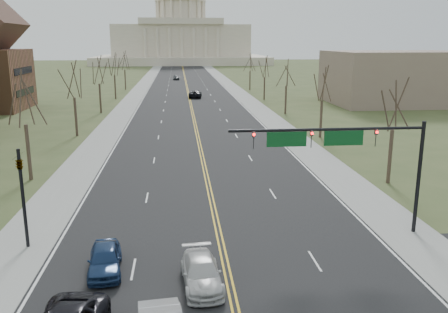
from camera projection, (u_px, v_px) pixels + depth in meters
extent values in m
cube|color=black|center=(187.00, 88.00, 122.62)|extent=(20.00, 380.00, 0.01)
cube|color=black|center=(234.00, 304.00, 22.07)|extent=(120.00, 14.00, 0.01)
cube|color=gray|center=(140.00, 89.00, 121.49)|extent=(4.00, 380.00, 0.03)
cube|color=gray|center=(233.00, 88.00, 123.74)|extent=(4.00, 380.00, 0.03)
cube|color=gold|center=(187.00, 88.00, 122.62)|extent=(0.42, 380.00, 0.01)
cube|color=silver|center=(149.00, 89.00, 121.70)|extent=(0.15, 380.00, 0.01)
cube|color=silver|center=(225.00, 88.00, 123.54)|extent=(0.15, 380.00, 0.01)
cube|color=beige|center=(182.00, 60.00, 257.50)|extent=(90.00, 60.00, 4.00)
cube|color=beige|center=(181.00, 41.00, 255.13)|extent=(70.00, 40.00, 16.00)
cube|color=beige|center=(181.00, 21.00, 233.05)|extent=(42.00, 3.00, 3.00)
cylinder|color=beige|center=(181.00, 14.00, 251.80)|extent=(24.00, 24.00, 12.00)
cylinder|color=beige|center=(180.00, 0.00, 250.18)|extent=(27.00, 27.00, 1.60)
cylinder|color=black|center=(419.00, 178.00, 29.64)|extent=(0.24, 0.24, 7.20)
cylinder|color=black|center=(328.00, 129.00, 28.32)|extent=(12.00, 0.18, 0.18)
imported|color=black|center=(376.00, 137.00, 28.73)|extent=(0.35, 0.40, 1.10)
sphere|color=#FF0C0C|center=(377.00, 132.00, 28.50)|extent=(0.18, 0.18, 0.18)
imported|color=black|center=(311.00, 139.00, 28.35)|extent=(0.35, 0.40, 1.10)
sphere|color=#FF0C0C|center=(312.00, 133.00, 28.12)|extent=(0.18, 0.18, 0.18)
imported|color=black|center=(253.00, 140.00, 28.02)|extent=(0.35, 0.40, 1.10)
sphere|color=#FF0C0C|center=(254.00, 135.00, 27.80)|extent=(0.18, 0.18, 0.18)
cube|color=#0C4C1E|center=(344.00, 138.00, 28.54)|extent=(2.40, 0.12, 0.90)
cube|color=#0C4C1E|center=(287.00, 139.00, 28.21)|extent=(2.40, 0.12, 0.90)
cylinder|color=black|center=(23.00, 199.00, 27.53)|extent=(0.20, 0.20, 6.00)
imported|color=black|center=(19.00, 162.00, 27.01)|extent=(0.32, 0.36, 0.99)
cylinder|color=#3C3123|center=(390.00, 157.00, 40.37)|extent=(0.32, 0.32, 4.68)
cylinder|color=#3C3123|center=(29.00, 152.00, 41.30)|extent=(0.32, 0.32, 4.95)
cylinder|color=#3C3123|center=(321.00, 119.00, 59.71)|extent=(0.32, 0.32, 4.68)
cylinder|color=#3C3123|center=(76.00, 117.00, 60.64)|extent=(0.32, 0.32, 4.95)
cylinder|color=#3C3123|center=(286.00, 100.00, 79.04)|extent=(0.32, 0.32, 4.68)
cylinder|color=#3C3123|center=(100.00, 98.00, 79.97)|extent=(0.32, 0.32, 4.95)
cylinder|color=#3C3123|center=(264.00, 88.00, 98.38)|extent=(0.32, 0.32, 4.68)
cylinder|color=#3C3123|center=(115.00, 87.00, 99.31)|extent=(0.32, 0.32, 4.95)
cylinder|color=#3C3123|center=(250.00, 81.00, 117.72)|extent=(0.32, 0.32, 4.68)
cylinder|color=#3C3123|center=(125.00, 80.00, 118.65)|extent=(0.32, 0.32, 4.95)
cube|color=black|center=(25.00, 92.00, 84.31)|extent=(0.10, 9.80, 1.20)
cube|color=black|center=(23.00, 71.00, 83.44)|extent=(0.10, 9.80, 1.20)
cube|color=#7D6759|center=(396.00, 77.00, 92.31)|extent=(25.00, 20.00, 10.00)
imported|color=#BABABA|center=(201.00, 273.00, 23.65)|extent=(2.19, 4.72, 1.34)
imported|color=navy|center=(105.00, 259.00, 25.01)|extent=(2.10, 4.34, 1.43)
imported|color=black|center=(195.00, 94.00, 102.31)|extent=(3.14, 5.91, 1.58)
imported|color=#505458|center=(176.00, 77.00, 148.93)|extent=(2.01, 4.63, 1.56)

